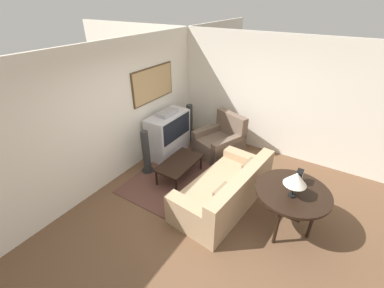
{
  "coord_description": "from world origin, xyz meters",
  "views": [
    {
      "loc": [
        -3.0,
        -1.57,
        3.34
      ],
      "look_at": [
        0.76,
        0.81,
        0.75
      ],
      "focal_mm": 24.0,
      "sensor_mm": 36.0,
      "label": 1
    }
  ],
  "objects_px": {
    "table_lamp": "(296,179)",
    "speaker_tower_right": "(189,124)",
    "couch": "(225,191)",
    "coffee_table": "(179,163)",
    "tv": "(168,134)",
    "console_table": "(292,194)",
    "mantel_clock": "(299,177)",
    "speaker_tower_left": "(146,153)",
    "armchair": "(220,142)"
  },
  "relations": [
    {
      "from": "console_table",
      "to": "tv",
      "type": "bearing_deg",
      "value": 74.45
    },
    {
      "from": "table_lamp",
      "to": "speaker_tower_right",
      "type": "height_order",
      "value": "table_lamp"
    },
    {
      "from": "tv",
      "to": "table_lamp",
      "type": "xyz_separation_m",
      "value": [
        -0.96,
        -3.01,
        0.57
      ]
    },
    {
      "from": "coffee_table",
      "to": "speaker_tower_right",
      "type": "bearing_deg",
      "value": 25.62
    },
    {
      "from": "speaker_tower_left",
      "to": "speaker_tower_right",
      "type": "relative_size",
      "value": 1.0
    },
    {
      "from": "mantel_clock",
      "to": "console_table",
      "type": "bearing_deg",
      "value": 178.15
    },
    {
      "from": "coffee_table",
      "to": "tv",
      "type": "bearing_deg",
      "value": 49.81
    },
    {
      "from": "mantel_clock",
      "to": "speaker_tower_left",
      "type": "height_order",
      "value": "mantel_clock"
    },
    {
      "from": "tv",
      "to": "speaker_tower_left",
      "type": "bearing_deg",
      "value": -176.81
    },
    {
      "from": "tv",
      "to": "mantel_clock",
      "type": "bearing_deg",
      "value": -101.51
    },
    {
      "from": "couch",
      "to": "table_lamp",
      "type": "xyz_separation_m",
      "value": [
        -0.12,
        -1.1,
        0.81
      ]
    },
    {
      "from": "coffee_table",
      "to": "table_lamp",
      "type": "height_order",
      "value": "table_lamp"
    },
    {
      "from": "couch",
      "to": "mantel_clock",
      "type": "bearing_deg",
      "value": 107.43
    },
    {
      "from": "tv",
      "to": "speaker_tower_right",
      "type": "bearing_deg",
      "value": -3.19
    },
    {
      "from": "mantel_clock",
      "to": "speaker_tower_right",
      "type": "bearing_deg",
      "value": 63.85
    },
    {
      "from": "console_table",
      "to": "table_lamp",
      "type": "relative_size",
      "value": 2.71
    },
    {
      "from": "tv",
      "to": "speaker_tower_left",
      "type": "distance_m",
      "value": 0.85
    },
    {
      "from": "tv",
      "to": "coffee_table",
      "type": "xyz_separation_m",
      "value": [
        -0.64,
        -0.76,
        -0.18
      ]
    },
    {
      "from": "table_lamp",
      "to": "speaker_tower_right",
      "type": "relative_size",
      "value": 0.43
    },
    {
      "from": "coffee_table",
      "to": "table_lamp",
      "type": "distance_m",
      "value": 2.39
    },
    {
      "from": "tv",
      "to": "mantel_clock",
      "type": "xyz_separation_m",
      "value": [
        -0.61,
        -3.01,
        0.38
      ]
    },
    {
      "from": "coffee_table",
      "to": "console_table",
      "type": "relative_size",
      "value": 0.92
    },
    {
      "from": "armchair",
      "to": "table_lamp",
      "type": "height_order",
      "value": "table_lamp"
    },
    {
      "from": "coffee_table",
      "to": "speaker_tower_right",
      "type": "distance_m",
      "value": 1.65
    },
    {
      "from": "tv",
      "to": "table_lamp",
      "type": "distance_m",
      "value": 3.21
    },
    {
      "from": "console_table",
      "to": "speaker_tower_left",
      "type": "relative_size",
      "value": 1.15
    },
    {
      "from": "speaker_tower_left",
      "to": "coffee_table",
      "type": "bearing_deg",
      "value": -74.15
    },
    {
      "from": "mantel_clock",
      "to": "speaker_tower_right",
      "type": "relative_size",
      "value": 0.24
    },
    {
      "from": "speaker_tower_right",
      "to": "coffee_table",
      "type": "bearing_deg",
      "value": -154.38
    },
    {
      "from": "console_table",
      "to": "mantel_clock",
      "type": "distance_m",
      "value": 0.29
    },
    {
      "from": "couch",
      "to": "console_table",
      "type": "distance_m",
      "value": 1.18
    },
    {
      "from": "coffee_table",
      "to": "table_lamp",
      "type": "bearing_deg",
      "value": -98.16
    },
    {
      "from": "mantel_clock",
      "to": "speaker_tower_right",
      "type": "distance_m",
      "value": 3.33
    },
    {
      "from": "armchair",
      "to": "coffee_table",
      "type": "xyz_separation_m",
      "value": [
        -1.29,
        0.28,
        0.04
      ]
    },
    {
      "from": "couch",
      "to": "coffee_table",
      "type": "distance_m",
      "value": 1.17
    },
    {
      "from": "coffee_table",
      "to": "armchair",
      "type": "bearing_deg",
      "value": -12.08
    },
    {
      "from": "tv",
      "to": "couch",
      "type": "height_order",
      "value": "tv"
    },
    {
      "from": "tv",
      "to": "speaker_tower_left",
      "type": "height_order",
      "value": "tv"
    },
    {
      "from": "couch",
      "to": "armchair",
      "type": "relative_size",
      "value": 1.76
    },
    {
      "from": "table_lamp",
      "to": "tv",
      "type": "bearing_deg",
      "value": 72.25
    },
    {
      "from": "couch",
      "to": "tv",
      "type": "bearing_deg",
      "value": -108.35
    },
    {
      "from": "tv",
      "to": "armchair",
      "type": "distance_m",
      "value": 1.24
    },
    {
      "from": "tv",
      "to": "mantel_clock",
      "type": "relative_size",
      "value": 4.77
    },
    {
      "from": "armchair",
      "to": "coffee_table",
      "type": "distance_m",
      "value": 1.32
    },
    {
      "from": "console_table",
      "to": "table_lamp",
      "type": "height_order",
      "value": "table_lamp"
    },
    {
      "from": "mantel_clock",
      "to": "speaker_tower_left",
      "type": "bearing_deg",
      "value": 94.43
    },
    {
      "from": "console_table",
      "to": "table_lamp",
      "type": "xyz_separation_m",
      "value": [
        -0.13,
        -0.01,
        0.38
      ]
    },
    {
      "from": "armchair",
      "to": "speaker_tower_left",
      "type": "xyz_separation_m",
      "value": [
        -1.49,
        0.99,
        0.16
      ]
    },
    {
      "from": "coffee_table",
      "to": "mantel_clock",
      "type": "bearing_deg",
      "value": -89.3
    },
    {
      "from": "tv",
      "to": "coffee_table",
      "type": "distance_m",
      "value": 1.01
    }
  ]
}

